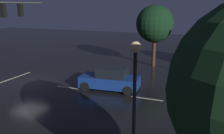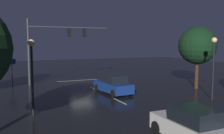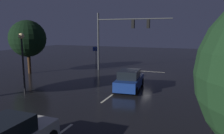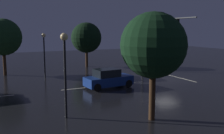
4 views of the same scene
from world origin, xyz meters
The scene contains 11 objects.
ground_plane centered at (0.00, 0.00, 0.00)m, with size 80.00×80.00×0.00m, color black.
traffic_signal_assembly centered at (2.80, -0.72, 4.92)m, with size 9.08×0.47×7.12m.
lane_dash_far centered at (0.00, 4.00, 0.00)m, with size 2.20×0.16×0.01m, color beige.
lane_dash_mid centered at (0.00, 10.00, 0.00)m, with size 2.20×0.16×0.01m, color beige.
lane_dash_near centered at (0.00, 16.00, 0.00)m, with size 2.20×0.16×0.01m, color beige.
stop_bar centered at (0.00, -1.91, 0.00)m, with size 5.00×0.16×0.01m, color beige.
car_approaching centered at (-0.79, 6.99, 0.80)m, with size 2.24×4.49×1.70m.
street_lamp_left_kerb centered at (-6.99, 12.56, 3.51)m, with size 0.44×0.44×5.00m.
street_lamp_right_kerb centered at (6.64, 11.19, 3.38)m, with size 0.44×0.44×4.79m.
route_sign centered at (7.30, -3.40, 2.00)m, with size 0.88×0.31×2.77m.
tree_right_near centered at (12.24, 4.34, 4.05)m, with size 4.20×4.20×6.16m.
Camera 3 is at (-6.09, 24.54, 5.00)m, focal length 35.37 mm.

